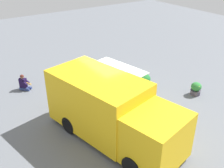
{
  "coord_description": "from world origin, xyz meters",
  "views": [
    {
      "loc": [
        5.82,
        8.41,
        6.57
      ],
      "look_at": [
        -0.28,
        -0.64,
        0.81
      ],
      "focal_mm": 41.75,
      "sensor_mm": 36.0,
      "label": 1
    }
  ],
  "objects_px": {
    "person_customer": "(24,84)",
    "planter_flowering_far": "(143,82)",
    "food_truck": "(111,112)",
    "planter_flowering_near": "(196,89)"
  },
  "relations": [
    {
      "from": "person_customer",
      "to": "planter_flowering_near",
      "type": "xyz_separation_m",
      "value": [
        -6.94,
        5.33,
        0.01
      ]
    },
    {
      "from": "food_truck",
      "to": "planter_flowering_near",
      "type": "xyz_separation_m",
      "value": [
        -5.32,
        -0.36,
        -0.81
      ]
    },
    {
      "from": "food_truck",
      "to": "planter_flowering_far",
      "type": "xyz_separation_m",
      "value": [
        -3.39,
        -2.13,
        -0.62
      ]
    },
    {
      "from": "person_customer",
      "to": "planter_flowering_far",
      "type": "distance_m",
      "value": 6.15
    },
    {
      "from": "planter_flowering_near",
      "to": "planter_flowering_far",
      "type": "xyz_separation_m",
      "value": [
        1.93,
        -1.77,
        0.19
      ]
    },
    {
      "from": "person_customer",
      "to": "planter_flowering_far",
      "type": "xyz_separation_m",
      "value": [
        -5.01,
        3.56,
        0.21
      ]
    },
    {
      "from": "person_customer",
      "to": "planter_flowering_far",
      "type": "relative_size",
      "value": 0.87
    },
    {
      "from": "planter_flowering_near",
      "to": "planter_flowering_far",
      "type": "height_order",
      "value": "planter_flowering_far"
    },
    {
      "from": "planter_flowering_far",
      "to": "food_truck",
      "type": "bearing_deg",
      "value": 32.14
    },
    {
      "from": "food_truck",
      "to": "person_customer",
      "type": "bearing_deg",
      "value": -74.12
    }
  ]
}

